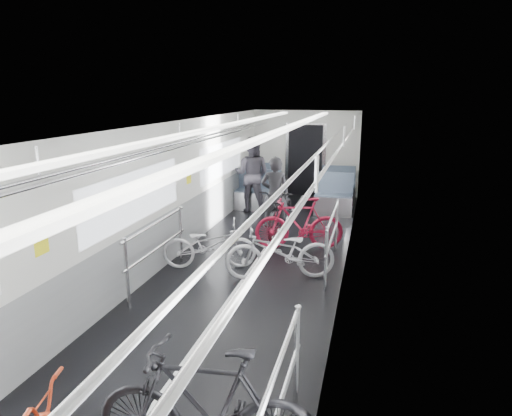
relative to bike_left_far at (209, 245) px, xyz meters
The scene contains 8 objects.
car_shell 1.29m from the bike_left_far, 49.43° to the left, with size 3.02×14.01×2.41m.
bike_left_far is the anchor object (origin of this frame).
bike_right_near 4.25m from the bike_left_far, 70.11° to the right, with size 0.50×1.77×1.06m, color black.
bike_right_mid 1.26m from the bike_left_far, ahead, with size 0.60×1.73×0.91m, color #B1B1B6.
bike_right_far 1.85m from the bike_left_far, 45.47° to the left, with size 0.47×1.66×1.00m, color maroon.
bike_aisle 2.31m from the bike_left_far, 70.12° to the left, with size 0.66×1.90×1.00m, color black.
person_standing 2.39m from the bike_left_far, 74.59° to the left, with size 0.59×0.39×1.61m, color black.
person_seated 3.93m from the bike_left_far, 94.44° to the left, with size 0.89×0.70×1.84m, color #302C34.
Camera 1 is at (1.86, -5.85, 2.88)m, focal length 32.00 mm.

